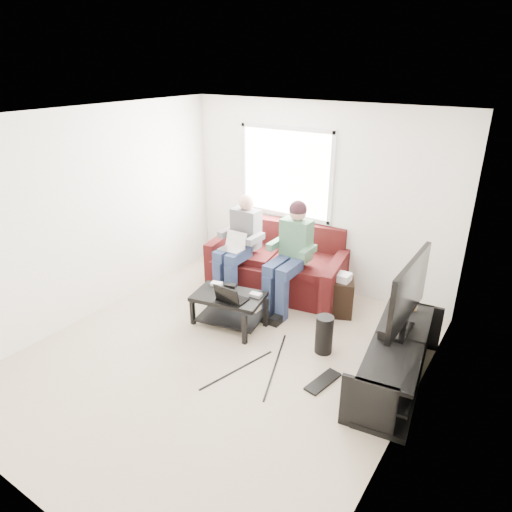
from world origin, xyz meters
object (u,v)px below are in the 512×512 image
(sofa, at_px, (277,267))
(subwoofer, at_px, (324,335))
(end_table, at_px, (340,296))
(tv_stand, at_px, (396,363))
(tv, at_px, (409,293))
(coffee_table, at_px, (229,303))

(sofa, distance_m, subwoofer, 1.65)
(subwoofer, xyz_separation_m, end_table, (-0.20, 0.88, 0.04))
(tv_stand, height_order, subwoofer, tv_stand)
(tv, bearing_deg, sofa, 153.37)
(tv_stand, bearing_deg, tv, 91.47)
(subwoofer, distance_m, end_table, 0.91)
(end_table, bearing_deg, sofa, 170.38)
(subwoofer, height_order, end_table, end_table)
(subwoofer, bearing_deg, coffee_table, -173.81)
(sofa, height_order, tv_stand, sofa)
(tv, bearing_deg, coffee_table, -176.16)
(coffee_table, xyz_separation_m, tv_stand, (2.09, 0.04, -0.07))
(sofa, height_order, tv, tv)
(tv_stand, xyz_separation_m, tv, (-0.00, 0.10, 0.76))
(coffee_table, height_order, tv, tv)
(tv, relative_size, end_table, 1.87)
(sofa, bearing_deg, tv, -26.63)
(sofa, xyz_separation_m, end_table, (1.06, -0.18, -0.08))
(tv, relative_size, subwoofer, 2.42)
(tv_stand, xyz_separation_m, subwoofer, (-0.85, 0.09, -0.02))
(subwoofer, bearing_deg, end_table, 102.80)
(coffee_table, bearing_deg, end_table, 44.39)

